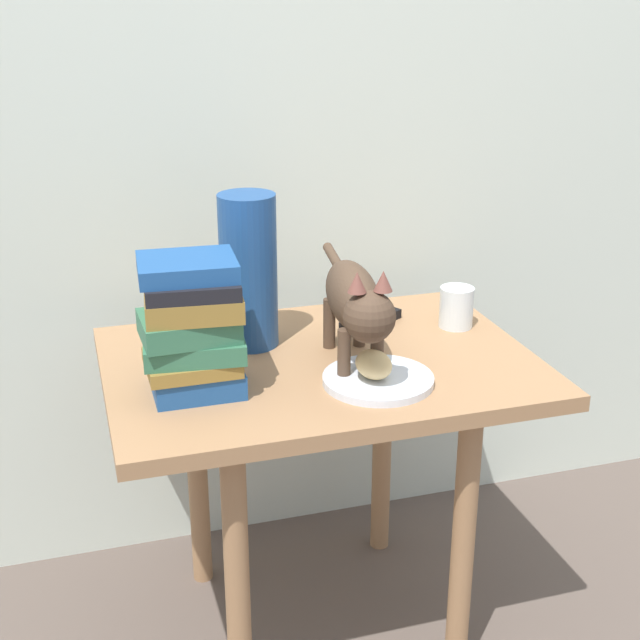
% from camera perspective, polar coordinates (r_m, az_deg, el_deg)
% --- Properties ---
extents(ground_plane, '(6.00, 6.00, 0.00)m').
position_cam_1_polar(ground_plane, '(2.01, 0.00, -18.75)').
color(ground_plane, brown).
extents(back_panel, '(4.00, 0.04, 2.20)m').
position_cam_1_polar(back_panel, '(1.94, -3.61, 15.60)').
color(back_panel, silver).
rests_on(back_panel, ground).
extents(side_table, '(0.81, 0.58, 0.61)m').
position_cam_1_polar(side_table, '(1.72, 0.00, -5.28)').
color(side_table, '#9E724C').
rests_on(side_table, ground).
extents(plate, '(0.20, 0.20, 0.01)m').
position_cam_1_polar(plate, '(1.58, 3.77, -3.87)').
color(plate, silver).
rests_on(plate, side_table).
extents(bread_roll, '(0.07, 0.09, 0.05)m').
position_cam_1_polar(bread_roll, '(1.57, 3.48, -2.88)').
color(bread_roll, '#E0BC7A').
rests_on(bread_roll, plate).
extents(cat, '(0.13, 0.48, 0.23)m').
position_cam_1_polar(cat, '(1.59, 2.30, 1.24)').
color(cat, '#4C3828').
rests_on(cat, side_table).
extents(book_stack, '(0.18, 0.16, 0.24)m').
position_cam_1_polar(book_stack, '(1.52, -8.27, -0.49)').
color(book_stack, '#1E4C8C').
rests_on(book_stack, side_table).
extents(green_vase, '(0.11, 0.11, 0.30)m').
position_cam_1_polar(green_vase, '(1.70, -4.64, 3.16)').
color(green_vase, navy).
rests_on(green_vase, side_table).
extents(candle_jar, '(0.07, 0.07, 0.08)m').
position_cam_1_polar(candle_jar, '(1.85, 8.80, 0.69)').
color(candle_jar, silver).
rests_on(candle_jar, side_table).
extents(tv_remote, '(0.15, 0.11, 0.02)m').
position_cam_1_polar(tv_remote, '(1.84, 3.29, -0.02)').
color(tv_remote, black).
rests_on(tv_remote, side_table).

